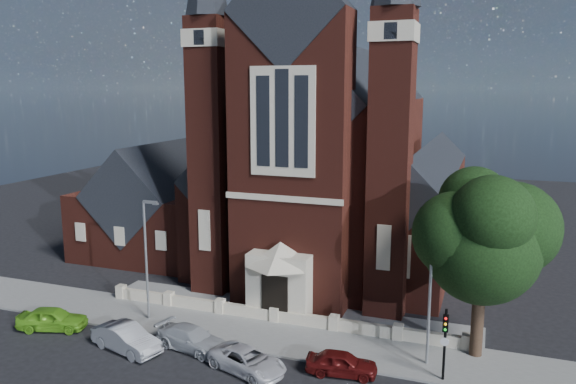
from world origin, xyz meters
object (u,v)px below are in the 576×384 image
at_px(car_silver_b, 192,339).
at_px(car_dark_red, 342,363).
at_px(street_lamp_left, 147,253).
at_px(street_lamp_right, 432,286).
at_px(street_tree, 485,240).
at_px(car_silver_a, 126,338).
at_px(car_lime_van, 52,319).
at_px(church, 341,166).
at_px(traffic_signal, 445,336).
at_px(parish_hall, 160,210).
at_px(car_white_suv, 247,360).

xyz_separation_m(car_silver_b, car_dark_red, (9.01, 0.15, -0.02)).
height_order(street_lamp_left, street_lamp_right, same).
height_order(street_tree, car_silver_a, street_tree).
bearing_deg(street_lamp_left, car_lime_van, -145.57).
height_order(car_silver_a, car_silver_b, car_silver_a).
bearing_deg(car_silver_a, car_dark_red, -67.02).
height_order(church, car_silver_a, church).
relative_size(street_tree, street_lamp_right, 1.32).
distance_m(traffic_signal, car_silver_a, 17.96).
relative_size(church, car_silver_a, 7.50).
bearing_deg(car_silver_b, car_lime_van, 106.33).
relative_size(car_silver_a, car_silver_b, 1.01).
distance_m(parish_hall, car_white_suv, 25.01).
height_order(car_lime_van, car_silver_b, car_lime_van).
distance_m(car_silver_b, car_dark_red, 9.01).
relative_size(traffic_signal, car_dark_red, 1.05).
distance_m(parish_hall, car_silver_a, 20.74).
height_order(street_tree, car_white_suv, street_tree).
distance_m(parish_hall, street_tree, 31.27).
relative_size(street_tree, car_silver_b, 2.32).
bearing_deg(car_lime_van, car_silver_a, -115.20).
height_order(church, car_white_suv, church).
bearing_deg(street_lamp_right, car_white_suv, -156.01).
distance_m(car_silver_a, car_white_suv, 7.64).
xyz_separation_m(street_lamp_left, traffic_signal, (18.91, -1.57, -2.02)).
height_order(traffic_signal, car_white_suv, traffic_signal).
xyz_separation_m(church, parish_hall, (-16.00, -4.94, -4.17)).
height_order(traffic_signal, car_silver_b, traffic_signal).
bearing_deg(car_white_suv, street_lamp_left, 84.98).
xyz_separation_m(parish_hall, car_silver_b, (12.82, -16.78, -3.34)).
bearing_deg(street_tree, parish_hall, 156.74).
bearing_deg(parish_hall, car_silver_a, -62.91).
relative_size(church, car_white_suv, 7.62).
relative_size(street_lamp_left, street_lamp_right, 1.00).
distance_m(street_lamp_right, car_silver_a, 17.71).
height_order(street_tree, traffic_signal, street_tree).
bearing_deg(car_white_suv, street_lamp_right, -46.45).
bearing_deg(car_lime_van, parish_hall, -7.22).
bearing_deg(car_silver_b, church, 4.34).
height_order(traffic_signal, car_lime_van, traffic_signal).
bearing_deg(traffic_signal, car_silver_a, -171.43).
bearing_deg(street_lamp_left, traffic_signal, -4.76).
bearing_deg(car_silver_a, traffic_signal, -65.81).
bearing_deg(traffic_signal, car_white_suv, -166.09).
bearing_deg(parish_hall, car_dark_red, -37.29).
bearing_deg(car_dark_red, street_lamp_left, 71.92).
relative_size(car_silver_a, car_white_suv, 1.02).
xyz_separation_m(street_tree, street_lamp_left, (-20.51, -1.71, -2.36)).
bearing_deg(church, street_tree, -53.83).
distance_m(parish_hall, street_lamp_right, 29.62).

